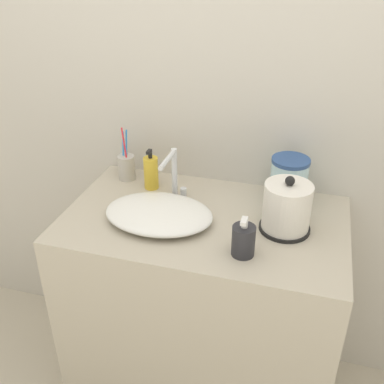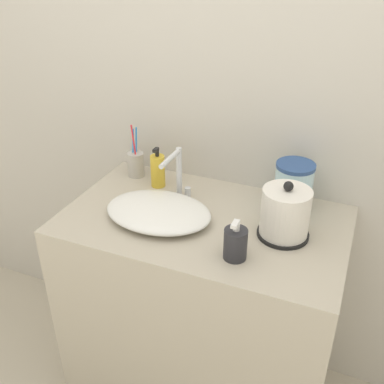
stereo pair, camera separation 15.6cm
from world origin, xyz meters
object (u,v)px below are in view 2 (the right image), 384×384
object	(u,v)px
toothbrush_cup	(136,164)
shampoo_bottle	(235,243)
electric_kettle	(285,215)
lotion_bottle	(158,171)
faucet	(178,171)
water_pitcher	(293,186)

from	to	relation	value
toothbrush_cup	shampoo_bottle	size ratio (longest dim) A/B	1.66
toothbrush_cup	shampoo_bottle	xyz separation A→B (m)	(0.55, -0.38, -0.00)
electric_kettle	lotion_bottle	world-z (taller)	electric_kettle
faucet	shampoo_bottle	xyz separation A→B (m)	(0.31, -0.27, -0.06)
shampoo_bottle	lotion_bottle	bearing A→B (deg)	142.48
faucet	water_pitcher	distance (m)	0.43
toothbrush_cup	electric_kettle	bearing A→B (deg)	-16.58
electric_kettle	shampoo_bottle	world-z (taller)	electric_kettle
shampoo_bottle	faucet	bearing A→B (deg)	139.32
electric_kettle	toothbrush_cup	size ratio (longest dim) A/B	0.89
lotion_bottle	water_pitcher	bearing A→B (deg)	3.96
faucet	electric_kettle	distance (m)	0.44
electric_kettle	shampoo_bottle	bearing A→B (deg)	-122.44
electric_kettle	lotion_bottle	size ratio (longest dim) A/B	1.22
faucet	toothbrush_cup	xyz separation A→B (m)	(-0.24, 0.10, -0.06)
faucet	lotion_bottle	size ratio (longest dim) A/B	1.19
shampoo_bottle	water_pitcher	bearing A→B (deg)	74.69
toothbrush_cup	faucet	bearing A→B (deg)	-23.62
lotion_bottle	shampoo_bottle	world-z (taller)	lotion_bottle
electric_kettle	water_pitcher	world-z (taller)	electric_kettle
toothbrush_cup	lotion_bottle	world-z (taller)	toothbrush_cup
shampoo_bottle	water_pitcher	world-z (taller)	water_pitcher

